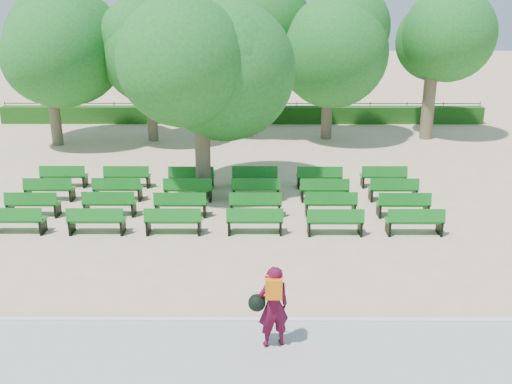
# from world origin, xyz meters

# --- Properties ---
(ground) EXTENTS (120.00, 120.00, 0.00)m
(ground) POSITION_xyz_m (0.00, 0.00, 0.00)
(ground) COLOR tan
(paving) EXTENTS (30.00, 2.20, 0.06)m
(paving) POSITION_xyz_m (0.00, -7.40, 0.03)
(paving) COLOR #A3A39F
(paving) RESTS_ON ground
(curb) EXTENTS (30.00, 0.12, 0.10)m
(curb) POSITION_xyz_m (0.00, -6.25, 0.05)
(curb) COLOR silver
(curb) RESTS_ON ground
(hedge) EXTENTS (26.00, 0.70, 0.90)m
(hedge) POSITION_xyz_m (0.00, 14.00, 0.45)
(hedge) COLOR #1A4D13
(hedge) RESTS_ON ground
(fence) EXTENTS (26.00, 0.10, 1.02)m
(fence) POSITION_xyz_m (0.00, 14.40, 0.00)
(fence) COLOR black
(fence) RESTS_ON ground
(tree_line) EXTENTS (21.80, 6.80, 7.04)m
(tree_line) POSITION_xyz_m (0.00, 10.00, 0.00)
(tree_line) COLOR #1C6B22
(tree_line) RESTS_ON ground
(bench_array) EXTENTS (1.62, 0.51, 1.02)m
(bench_array) POSITION_xyz_m (-0.35, 0.67, 0.08)
(bench_array) COLOR #136E1B
(bench_array) RESTS_ON ground
(tree_among) EXTENTS (4.90, 4.90, 6.72)m
(tree_among) POSITION_xyz_m (-0.97, 1.84, 4.49)
(tree_among) COLOR brown
(tree_among) RESTS_ON ground
(person) EXTENTS (0.82, 0.55, 1.66)m
(person) POSITION_xyz_m (1.14, -7.13, 0.92)
(person) COLOR #490A23
(person) RESTS_ON ground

